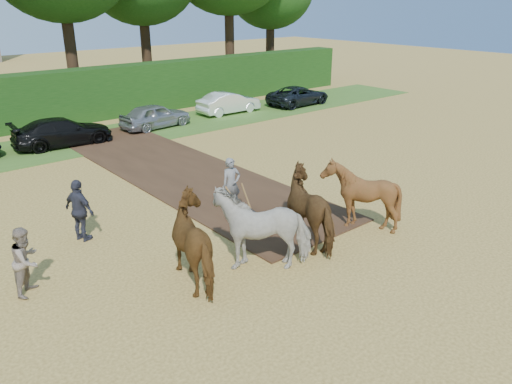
{
  "coord_description": "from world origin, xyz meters",
  "views": [
    {
      "loc": [
        -8.81,
        -10.41,
        6.82
      ],
      "look_at": [
        0.14,
        0.22,
        1.4
      ],
      "focal_mm": 35.0,
      "sensor_mm": 36.0,
      "label": 1
    }
  ],
  "objects_px": {
    "spectator_near": "(26,260)",
    "plough_team": "(288,215)",
    "spectator_far": "(80,211)",
    "parked_cars": "(109,124)"
  },
  "relations": [
    {
      "from": "spectator_near",
      "to": "plough_team",
      "type": "relative_size",
      "value": 0.23
    },
    {
      "from": "spectator_far",
      "to": "parked_cars",
      "type": "bearing_deg",
      "value": -47.44
    },
    {
      "from": "spectator_near",
      "to": "spectator_far",
      "type": "bearing_deg",
      "value": -3.68
    },
    {
      "from": "spectator_near",
      "to": "plough_team",
      "type": "bearing_deg",
      "value": -67.43
    },
    {
      "from": "spectator_near",
      "to": "parked_cars",
      "type": "distance_m",
      "value": 15.03
    },
    {
      "from": "spectator_near",
      "to": "plough_team",
      "type": "xyz_separation_m",
      "value": [
        6.39,
        -2.46,
        0.21
      ]
    },
    {
      "from": "spectator_near",
      "to": "parked_cars",
      "type": "xyz_separation_m",
      "value": [
        7.94,
        12.76,
        -0.2
      ]
    },
    {
      "from": "parked_cars",
      "to": "plough_team",
      "type": "bearing_deg",
      "value": -95.85
    },
    {
      "from": "spectator_far",
      "to": "plough_team",
      "type": "xyz_separation_m",
      "value": [
        4.27,
        -4.41,
        0.13
      ]
    },
    {
      "from": "spectator_far",
      "to": "spectator_near",
      "type": "bearing_deg",
      "value": 113.55
    }
  ]
}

